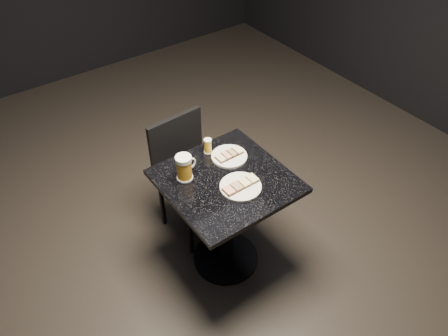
{
  "coord_description": "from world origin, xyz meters",
  "views": [
    {
      "loc": [
        -1.08,
        -1.47,
        2.47
      ],
      "look_at": [
        0.0,
        0.02,
        0.82
      ],
      "focal_mm": 35.0,
      "sensor_mm": 36.0,
      "label": 1
    }
  ],
  "objects_px": {
    "beer_mug": "(184,167)",
    "table": "(226,208)",
    "plate_large": "(241,187)",
    "beer_tumbler": "(208,146)",
    "plate_small": "(229,156)",
    "chair": "(188,170)"
  },
  "relations": [
    {
      "from": "plate_small",
      "to": "beer_mug",
      "type": "relative_size",
      "value": 1.38
    },
    {
      "from": "table",
      "to": "beer_mug",
      "type": "distance_m",
      "value": 0.4
    },
    {
      "from": "table",
      "to": "beer_mug",
      "type": "height_order",
      "value": "beer_mug"
    },
    {
      "from": "table",
      "to": "chair",
      "type": "distance_m",
      "value": 0.44
    },
    {
      "from": "plate_large",
      "to": "beer_tumbler",
      "type": "distance_m",
      "value": 0.37
    },
    {
      "from": "plate_large",
      "to": "table",
      "type": "bearing_deg",
      "value": 103.06
    },
    {
      "from": "table",
      "to": "beer_mug",
      "type": "bearing_deg",
      "value": 141.43
    },
    {
      "from": "beer_mug",
      "to": "chair",
      "type": "bearing_deg",
      "value": 57.52
    },
    {
      "from": "table",
      "to": "plate_small",
      "type": "bearing_deg",
      "value": 48.16
    },
    {
      "from": "plate_small",
      "to": "table",
      "type": "xyz_separation_m",
      "value": [
        -0.13,
        -0.14,
        -0.25
      ]
    },
    {
      "from": "beer_mug",
      "to": "beer_tumbler",
      "type": "height_order",
      "value": "beer_mug"
    },
    {
      "from": "beer_mug",
      "to": "chair",
      "type": "distance_m",
      "value": 0.47
    },
    {
      "from": "beer_tumbler",
      "to": "beer_mug",
      "type": "bearing_deg",
      "value": -154.34
    },
    {
      "from": "plate_large",
      "to": "chair",
      "type": "distance_m",
      "value": 0.6
    },
    {
      "from": "plate_large",
      "to": "beer_tumbler",
      "type": "relative_size",
      "value": 2.41
    },
    {
      "from": "plate_large",
      "to": "beer_mug",
      "type": "xyz_separation_m",
      "value": [
        -0.21,
        0.25,
        0.07
      ]
    },
    {
      "from": "plate_large",
      "to": "beer_mug",
      "type": "relative_size",
      "value": 1.49
    },
    {
      "from": "plate_small",
      "to": "table",
      "type": "height_order",
      "value": "plate_small"
    },
    {
      "from": "beer_tumbler",
      "to": "chair",
      "type": "xyz_separation_m",
      "value": [
        -0.05,
        0.17,
        -0.3
      ]
    },
    {
      "from": "chair",
      "to": "beer_mug",
      "type": "bearing_deg",
      "value": -122.48
    },
    {
      "from": "beer_mug",
      "to": "table",
      "type": "bearing_deg",
      "value": -38.57
    },
    {
      "from": "beer_tumbler",
      "to": "plate_small",
      "type": "bearing_deg",
      "value": -56.69
    }
  ]
}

